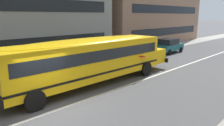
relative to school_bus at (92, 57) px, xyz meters
name	(u,v)px	position (x,y,z in m)	size (l,w,h in m)	color
ground_plane	(52,112)	(-4.00, -1.83, -1.73)	(400.00, 400.00, 0.00)	#4C4C4F
lane_centreline	(52,111)	(-4.00, -1.83, -1.73)	(110.00, 0.16, 0.01)	silver
school_bus	(92,57)	(0.00, 0.00, 0.00)	(13.04, 3.16, 2.91)	yellow
parked_car_teal_by_lamppost	(169,46)	(13.93, 2.60, -0.88)	(3.91, 1.90, 1.64)	#195B66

